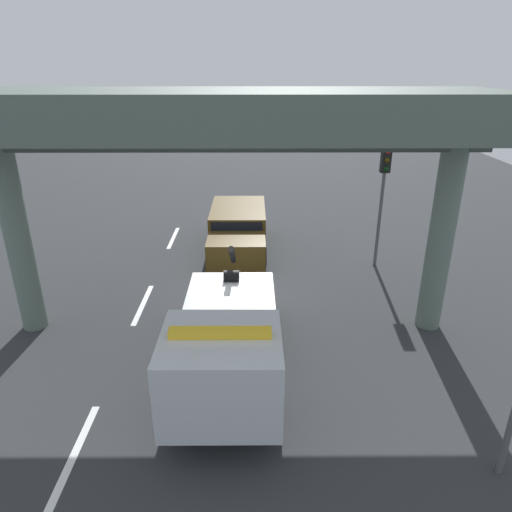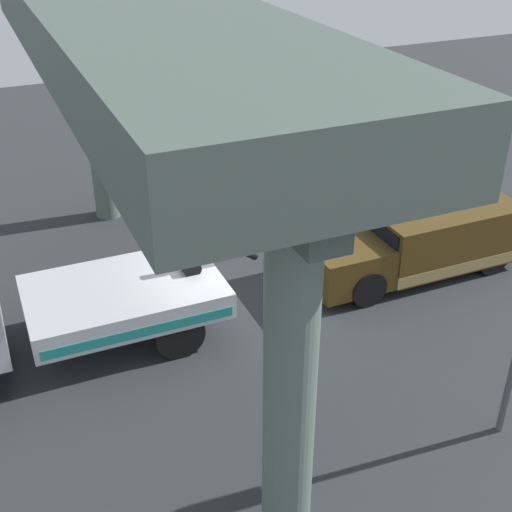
{
  "view_description": "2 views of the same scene",
  "coord_description": "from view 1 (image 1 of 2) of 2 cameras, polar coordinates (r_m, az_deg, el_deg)",
  "views": [
    {
      "loc": [
        12.84,
        0.63,
        7.02
      ],
      "look_at": [
        -1.22,
        0.71,
        1.13
      ],
      "focal_mm": 32.35,
      "sensor_mm": 36.0,
      "label": 1
    },
    {
      "loc": [
        4.22,
        11.46,
        8.33
      ],
      "look_at": [
        -0.76,
        -0.09,
        1.15
      ],
      "focal_mm": 47.76,
      "sensor_mm": 36.0,
      "label": 2
    }
  ],
  "objects": [
    {
      "name": "lane_stripe_mid",
      "position": [
        15.04,
        -13.8,
        -5.81
      ],
      "size": [
        2.6,
        0.16,
        0.01
      ],
      "primitive_type": "cube",
      "color": "silver",
      "rests_on": "ground"
    },
    {
      "name": "towed_van_green",
      "position": [
        18.71,
        -2.25,
        3.21
      ],
      "size": [
        5.2,
        2.23,
        1.58
      ],
      "color": "#4C3814",
      "rests_on": "ground"
    },
    {
      "name": "tow_truck_white",
      "position": [
        10.55,
        -3.77,
        -10.82
      ],
      "size": [
        7.25,
        2.43,
        2.46
      ],
      "color": "silver",
      "rests_on": "ground"
    },
    {
      "name": "lane_stripe_west",
      "position": [
        20.4,
        -10.18,
        2.24
      ],
      "size": [
        2.6,
        0.16,
        0.01
      ],
      "primitive_type": "cube",
      "color": "silver",
      "rests_on": "ground"
    },
    {
      "name": "traffic_light_near",
      "position": [
        16.89,
        15.51,
        8.91
      ],
      "size": [
        0.39,
        0.32,
        4.43
      ],
      "color": "#515456",
      "rests_on": "ground"
    },
    {
      "name": "overpass_structure",
      "position": [
        11.67,
        -3.57,
        15.75
      ],
      "size": [
        3.6,
        13.34,
        6.44
      ],
      "color": "#596B60",
      "rests_on": "ground"
    },
    {
      "name": "lane_stripe_east",
      "position": [
        10.4,
        -21.46,
        -21.66
      ],
      "size": [
        2.6,
        0.16,
        0.01
      ],
      "primitive_type": "cube",
      "color": "silver",
      "rests_on": "ground"
    },
    {
      "name": "ground_plane",
      "position": [
        14.67,
        -2.78,
        -6.12
      ],
      "size": [
        60.0,
        40.0,
        0.1
      ],
      "primitive_type": "cube",
      "color": "#2D3033"
    }
  ]
}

